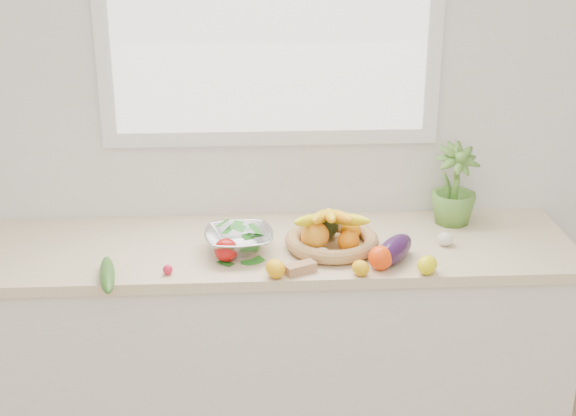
{
  "coord_description": "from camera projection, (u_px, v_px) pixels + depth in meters",
  "views": [
    {
      "loc": [
        -0.1,
        -0.78,
        2.12
      ],
      "look_at": [
        0.05,
        1.93,
        1.05
      ],
      "focal_mm": 50.0,
      "sensor_mm": 36.0,
      "label": 1
    }
  ],
  "objects": [
    {
      "name": "potted_herb",
      "position": [
        454.0,
        186.0,
        3.12
      ],
      "size": [
        0.23,
        0.23,
        0.33
      ],
      "primitive_type": "imported",
      "rotation": [
        0.0,
        0.0,
        0.28
      ],
      "color": "#558831",
      "rests_on": "countertop"
    },
    {
      "name": "countertop",
      "position": [
        274.0,
        249.0,
        3.0
      ],
      "size": [
        2.24,
        0.62,
        0.04
      ],
      "primitive_type": "cube",
      "color": "beige",
      "rests_on": "counter_cabinet"
    },
    {
      "name": "eggplant",
      "position": [
        394.0,
        250.0,
        2.83
      ],
      "size": [
        0.2,
        0.23,
        0.09
      ],
      "primitive_type": "ellipsoid",
      "rotation": [
        0.0,
        0.0,
        -0.62
      ],
      "color": "#2B0F39",
      "rests_on": "countertop"
    },
    {
      "name": "lemon_c",
      "position": [
        275.0,
        269.0,
        2.72
      ],
      "size": [
        0.09,
        0.1,
        0.06
      ],
      "primitive_type": "ellipsoid",
      "rotation": [
        0.0,
        0.0,
        0.33
      ],
      "color": "#FBAD0D",
      "rests_on": "countertop"
    },
    {
      "name": "garlic_c",
      "position": [
        322.0,
        255.0,
        2.84
      ],
      "size": [
        0.07,
        0.07,
        0.05
      ],
      "primitive_type": "ellipsoid",
      "rotation": [
        0.0,
        0.0,
        0.26
      ],
      "color": "silver",
      "rests_on": "countertop"
    },
    {
      "name": "garlic_a",
      "position": [
        347.0,
        241.0,
        2.95
      ],
      "size": [
        0.07,
        0.07,
        0.05
      ],
      "primitive_type": "ellipsoid",
      "rotation": [
        0.0,
        0.0,
        0.35
      ],
      "color": "white",
      "rests_on": "countertop"
    },
    {
      "name": "fruit_basket",
      "position": [
        331.0,
        235.0,
        2.93
      ],
      "size": [
        0.35,
        0.35,
        0.18
      ],
      "color": "#B07B4E",
      "rests_on": "countertop"
    },
    {
      "name": "lemon_b",
      "position": [
        427.0,
        265.0,
        2.74
      ],
      "size": [
        0.1,
        0.11,
        0.07
      ],
      "primitive_type": "ellipsoid",
      "rotation": [
        0.0,
        0.0,
        -0.69
      ],
      "color": "#F9EB0D",
      "rests_on": "countertop"
    },
    {
      "name": "cucumber",
      "position": [
        107.0,
        275.0,
        2.69
      ],
      "size": [
        0.1,
        0.28,
        0.05
      ],
      "primitive_type": "ellipsoid",
      "rotation": [
        0.0,
        0.0,
        0.17
      ],
      "color": "#264E17",
      "rests_on": "countertop"
    },
    {
      "name": "orange_loose",
      "position": [
        381.0,
        258.0,
        2.77
      ],
      "size": [
        0.09,
        0.09,
        0.09
      ],
      "primitive_type": "sphere",
      "rotation": [
        0.0,
        0.0,
        -0.09
      ],
      "color": "#FF4008",
      "rests_on": "countertop"
    },
    {
      "name": "counter_cabinet",
      "position": [
        275.0,
        352.0,
        3.16
      ],
      "size": [
        2.2,
        0.58,
        0.86
      ],
      "primitive_type": "cube",
      "color": "silver",
      "rests_on": "ground"
    },
    {
      "name": "apple",
      "position": [
        226.0,
        250.0,
        2.83
      ],
      "size": [
        0.1,
        0.1,
        0.09
      ],
      "primitive_type": "sphere",
      "rotation": [
        0.0,
        0.0,
        0.14
      ],
      "color": "#A90E0D",
      "rests_on": "countertop"
    },
    {
      "name": "lemon_a",
      "position": [
        361.0,
        268.0,
        2.73
      ],
      "size": [
        0.08,
        0.09,
        0.05
      ],
      "primitive_type": "ellipsoid",
      "rotation": [
        0.0,
        0.0,
        0.59
      ],
      "color": "#E5A40C",
      "rests_on": "countertop"
    },
    {
      "name": "back_wall",
      "position": [
        271.0,
        106.0,
        3.1
      ],
      "size": [
        4.5,
        0.02,
        2.7
      ],
      "primitive_type": "cube",
      "color": "white",
      "rests_on": "ground"
    },
    {
      "name": "window_pane",
      "position": [
        270.0,
        1.0,
        2.92
      ],
      "size": [
        1.18,
        0.01,
        0.98
      ],
      "primitive_type": "cube",
      "color": "white",
      "rests_on": "window_frame"
    },
    {
      "name": "colander_with_spinach",
      "position": [
        239.0,
        236.0,
        2.89
      ],
      "size": [
        0.27,
        0.27,
        0.13
      ],
      "color": "silver",
      "rests_on": "countertop"
    },
    {
      "name": "garlic_b",
      "position": [
        445.0,
        239.0,
        2.97
      ],
      "size": [
        0.06,
        0.06,
        0.05
      ],
      "primitive_type": "ellipsoid",
      "rotation": [
        0.0,
        0.0,
        0.11
      ],
      "color": "silver",
      "rests_on": "countertop"
    },
    {
      "name": "window_frame",
      "position": [
        270.0,
        1.0,
        2.94
      ],
      "size": [
        1.3,
        0.03,
        1.1
      ],
      "primitive_type": "cube",
      "color": "white",
      "rests_on": "back_wall"
    },
    {
      "name": "radish",
      "position": [
        168.0,
        270.0,
        2.74
      ],
      "size": [
        0.05,
        0.05,
        0.04
      ],
      "primitive_type": "sphere",
      "rotation": [
        0.0,
        0.0,
        0.4
      ],
      "color": "red",
      "rests_on": "countertop"
    },
    {
      "name": "ginger",
      "position": [
        300.0,
        268.0,
        2.75
      ],
      "size": [
        0.12,
        0.09,
        0.03
      ],
      "primitive_type": "cube",
      "rotation": [
        0.0,
        0.0,
        0.47
      ],
      "color": "tan",
      "rests_on": "countertop"
    }
  ]
}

